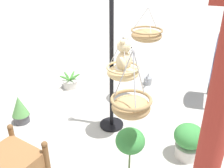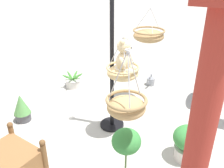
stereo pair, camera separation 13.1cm
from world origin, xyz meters
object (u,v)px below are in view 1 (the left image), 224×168
object	(u,v)px
potted_plant_fern_front	(70,82)
teddy_bear	(125,58)
potted_plant_flowering_red	(20,110)
watering_can	(148,81)
display_sign_board	(215,64)
hanging_basket_left_high	(147,35)
potted_plant_bushy_green	(129,161)
hanging_basket_with_teddy	(123,72)
potted_plant_small_succulent	(189,140)
display_pole_central	(112,87)
hanging_basket_right_low	(131,105)

from	to	relation	value
potted_plant_fern_front	teddy_bear	bearing A→B (deg)	55.23
potted_plant_flowering_red	watering_can	xyz separation A→B (m)	(-2.43, 1.85, -0.17)
potted_plant_flowering_red	display_sign_board	bearing A→B (deg)	122.64
hanging_basket_left_high	potted_plant_bushy_green	world-z (taller)	hanging_basket_left_high
display_sign_board	hanging_basket_with_teddy	bearing A→B (deg)	-38.68
teddy_bear	display_sign_board	xyz separation A→B (m)	(-1.73, 1.36, -0.56)
hanging_basket_left_high	potted_plant_small_succulent	size ratio (longest dim) A/B	1.11
display_pole_central	teddy_bear	bearing A→B (deg)	61.38
potted_plant_bushy_green	display_sign_board	size ratio (longest dim) A/B	0.67
potted_plant_small_succulent	teddy_bear	bearing A→B (deg)	-99.44
teddy_bear	potted_plant_flowering_red	xyz separation A→B (m)	(0.37, -1.92, -1.17)
display_sign_board	display_pole_central	bearing A→B (deg)	-45.97
teddy_bear	hanging_basket_right_low	distance (m)	1.35
display_sign_board	potted_plant_fern_front	bearing A→B (deg)	-80.74
hanging_basket_with_teddy	potted_plant_flowering_red	size ratio (longest dim) A/B	1.26
potted_plant_fern_front	potted_plant_bushy_green	bearing A→B (deg)	43.18
hanging_basket_left_high	potted_plant_small_succulent	xyz separation A→B (m)	(1.42, 1.09, -1.17)
display_pole_central	potted_plant_fern_front	bearing A→B (deg)	-125.82
teddy_bear	watering_can	world-z (taller)	teddy_bear
hanging_basket_left_high	hanging_basket_right_low	size ratio (longest dim) A/B	0.87
hanging_basket_with_teddy	display_sign_board	distance (m)	2.24
hanging_basket_left_high	hanging_basket_right_low	xyz separation A→B (m)	(2.49, 0.46, -0.07)
teddy_bear	display_sign_board	bearing A→B (deg)	141.82
watering_can	hanging_basket_left_high	bearing A→B (deg)	6.54
display_pole_central	hanging_basket_left_high	bearing A→B (deg)	164.33
hanging_basket_with_teddy	potted_plant_fern_front	distance (m)	2.38
teddy_bear	potted_plant_flowering_red	world-z (taller)	teddy_bear
hanging_basket_left_high	potted_plant_small_succulent	distance (m)	2.14
watering_can	potted_plant_small_succulent	bearing A→B (deg)	27.78
display_sign_board	potted_plant_small_succulent	bearing A→B (deg)	-7.14
display_pole_central	potted_plant_small_succulent	distance (m)	1.52
hanging_basket_right_low	potted_plant_flowering_red	xyz separation A→B (m)	(-0.89, -2.41, -1.14)
display_pole_central	potted_plant_small_succulent	xyz separation A→B (m)	(0.34, 1.40, -0.49)
potted_plant_bushy_green	display_sign_board	distance (m)	3.05
hanging_basket_with_teddy	potted_plant_bushy_green	bearing A→B (deg)	23.29
hanging_basket_left_high	hanging_basket_right_low	bearing A→B (deg)	10.55
hanging_basket_left_high	potted_plant_small_succulent	bearing A→B (deg)	37.51
display_pole_central	potted_plant_small_succulent	size ratio (longest dim) A/B	4.40
display_pole_central	watering_can	distance (m)	2.05
display_pole_central	hanging_basket_with_teddy	size ratio (longest dim) A/B	3.68
hanging_basket_with_teddy	watering_can	xyz separation A→B (m)	(-2.07, -0.04, -1.10)
teddy_bear	potted_plant_bushy_green	bearing A→B (deg)	22.25
display_pole_central	potted_plant_fern_front	xyz separation A→B (m)	(-1.07, -1.49, -0.67)
watering_can	display_sign_board	bearing A→B (deg)	76.84
hanging_basket_left_high	potted_plant_fern_front	world-z (taller)	hanging_basket_left_high
display_pole_central	hanging_basket_left_high	world-z (taller)	display_pole_central
hanging_basket_right_low	display_sign_board	distance (m)	3.16
watering_can	display_pole_central	bearing A→B (deg)	-6.24
potted_plant_small_succulent	hanging_basket_left_high	bearing A→B (deg)	-142.49
hanging_basket_right_low	display_sign_board	world-z (taller)	hanging_basket_right_low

